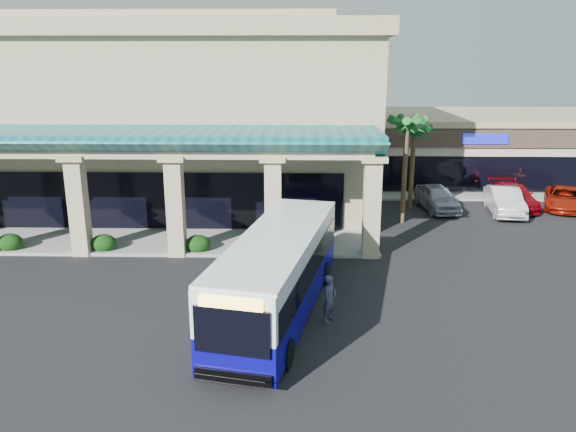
{
  "coord_description": "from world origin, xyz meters",
  "views": [
    {
      "loc": [
        2.73,
        -19.61,
        8.9
      ],
      "look_at": [
        2.2,
        4.27,
        2.2
      ],
      "focal_mm": 35.0,
      "sensor_mm": 36.0,
      "label": 1
    }
  ],
  "objects_px": {
    "car_silver": "(437,197)",
    "transit_bus": "(279,275)",
    "car_white": "(504,201)",
    "pedestrian": "(330,298)",
    "car_red": "(513,196)",
    "car_gray": "(564,198)"
  },
  "relations": [
    {
      "from": "pedestrian",
      "to": "car_silver",
      "type": "bearing_deg",
      "value": 7.84
    },
    {
      "from": "transit_bus",
      "to": "pedestrian",
      "type": "relative_size",
      "value": 6.35
    },
    {
      "from": "pedestrian",
      "to": "car_red",
      "type": "xyz_separation_m",
      "value": [
        12.12,
        16.02,
        -0.12
      ]
    },
    {
      "from": "car_white",
      "to": "car_gray",
      "type": "height_order",
      "value": "car_white"
    },
    {
      "from": "car_silver",
      "to": "car_white",
      "type": "relative_size",
      "value": 0.95
    },
    {
      "from": "car_silver",
      "to": "car_gray",
      "type": "distance_m",
      "value": 7.88
    },
    {
      "from": "car_white",
      "to": "car_red",
      "type": "xyz_separation_m",
      "value": [
        1.04,
        1.53,
        -0.06
      ]
    },
    {
      "from": "pedestrian",
      "to": "car_red",
      "type": "bearing_deg",
      "value": -3.76
    },
    {
      "from": "pedestrian",
      "to": "car_white",
      "type": "xyz_separation_m",
      "value": [
        11.08,
        14.49,
        -0.07
      ]
    },
    {
      "from": "transit_bus",
      "to": "car_white",
      "type": "bearing_deg",
      "value": 59.21
    },
    {
      "from": "transit_bus",
      "to": "pedestrian",
      "type": "distance_m",
      "value": 1.99
    },
    {
      "from": "car_silver",
      "to": "car_gray",
      "type": "relative_size",
      "value": 0.94
    },
    {
      "from": "car_silver",
      "to": "transit_bus",
      "type": "bearing_deg",
      "value": -128.28
    },
    {
      "from": "transit_bus",
      "to": "car_gray",
      "type": "bearing_deg",
      "value": 53.7
    },
    {
      "from": "car_white",
      "to": "pedestrian",
      "type": "bearing_deg",
      "value": -120.38
    },
    {
      "from": "transit_bus",
      "to": "car_silver",
      "type": "xyz_separation_m",
      "value": [
        9.1,
        14.75,
        -0.74
      ]
    },
    {
      "from": "car_red",
      "to": "car_silver",
      "type": "bearing_deg",
      "value": -170.58
    },
    {
      "from": "car_white",
      "to": "transit_bus",
      "type": "bearing_deg",
      "value": -125.68
    },
    {
      "from": "car_gray",
      "to": "transit_bus",
      "type": "bearing_deg",
      "value": -115.93
    },
    {
      "from": "car_white",
      "to": "car_gray",
      "type": "distance_m",
      "value": 4.26
    },
    {
      "from": "pedestrian",
      "to": "car_silver",
      "type": "relative_size",
      "value": 0.38
    },
    {
      "from": "pedestrian",
      "to": "car_white",
      "type": "relative_size",
      "value": 0.36
    }
  ]
}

